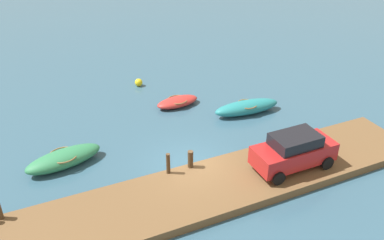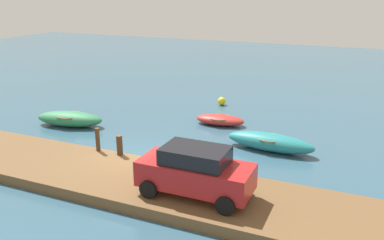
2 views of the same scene
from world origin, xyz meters
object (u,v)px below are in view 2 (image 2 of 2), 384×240
mooring_post_mid_east (98,140)px  rowboat_green (70,119)px  mooring_post_east (120,145)px  marker_buoy (222,101)px  dinghy_red (220,120)px  rowboat_teal (270,142)px  parked_car (195,171)px

mooring_post_mid_east → rowboat_green: bearing=142.9°
rowboat_green → mooring_post_east: mooring_post_east is taller
mooring_post_east → marker_buoy: 10.54m
dinghy_red → rowboat_teal: bearing=-42.2°
mooring_post_east → parked_car: 4.81m
dinghy_red → mooring_post_east: 7.03m
dinghy_red → mooring_post_east: (-2.15, -6.67, 0.56)m
parked_car → marker_buoy: (-3.47, 12.47, -1.05)m
rowboat_green → marker_buoy: bearing=38.4°
mooring_post_mid_east → parked_car: (5.47, -1.98, 0.38)m
marker_buoy → mooring_post_east: bearing=-94.8°
rowboat_teal → mooring_post_mid_east: mooring_post_mid_east is taller
parked_car → dinghy_red: bearing=104.1°
rowboat_teal → mooring_post_mid_east: 7.82m
mooring_post_mid_east → marker_buoy: mooring_post_mid_east is taller
mooring_post_mid_east → mooring_post_east: bearing=0.0°
mooring_post_mid_east → mooring_post_east: (1.12, 0.00, -0.09)m
mooring_post_east → marker_buoy: mooring_post_east is taller
mooring_post_east → parked_car: (4.35, -1.98, 0.46)m
dinghy_red → parked_car: size_ratio=0.72×
marker_buoy → rowboat_teal: bearing=-54.0°
mooring_post_mid_east → marker_buoy: (2.00, 10.49, -0.67)m
dinghy_red → parked_car: parked_car is taller
rowboat_teal → parked_car: 6.21m
mooring_post_mid_east → marker_buoy: size_ratio=2.01×
dinghy_red → mooring_post_east: bearing=-112.4°
rowboat_green → marker_buoy: size_ratio=7.59×
dinghy_red → rowboat_teal: (3.40, -2.62, 0.12)m
dinghy_red → marker_buoy: 4.02m
dinghy_red → rowboat_teal: size_ratio=0.67×
mooring_post_east → marker_buoy: (0.88, 10.49, -0.59)m
rowboat_teal → marker_buoy: (-4.67, 6.43, -0.15)m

